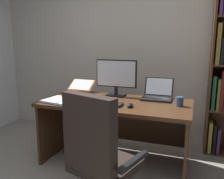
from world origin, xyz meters
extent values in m
cube|color=beige|center=(0.00, 1.95, 1.25)|extent=(5.00, 0.12, 2.50)
cube|color=#4C2D19|center=(-0.01, 0.98, 0.73)|extent=(1.68, 0.80, 0.04)
cube|color=#4C2D19|center=(-0.82, 0.98, 0.36)|extent=(0.03, 0.74, 0.71)
cube|color=#4C2D19|center=(0.80, 0.98, 0.36)|extent=(0.03, 0.74, 0.71)
cube|color=#4C2D19|center=(-0.01, 1.35, 0.39)|extent=(1.56, 0.03, 0.50)
cube|color=#4C2D19|center=(1.01, 1.70, 1.14)|extent=(0.02, 0.34, 2.28)
cube|color=gold|center=(1.06, 1.66, 0.22)|extent=(0.04, 0.24, 0.39)
cube|color=black|center=(1.11, 1.66, 0.21)|extent=(0.03, 0.24, 0.37)
cube|color=#512D66|center=(1.16, 1.64, 0.18)|extent=(0.04, 0.19, 0.31)
cube|color=#195633|center=(1.06, 1.64, 0.80)|extent=(0.04, 0.20, 0.42)
cube|color=olive|center=(1.11, 1.65, 0.78)|extent=(0.03, 0.22, 0.39)
cube|color=maroon|center=(1.15, 1.68, 0.83)|extent=(0.04, 0.27, 0.49)
cube|color=olive|center=(1.06, 1.67, 1.39)|extent=(0.05, 0.26, 0.48)
cube|color=black|center=(1.11, 1.65, 1.31)|extent=(0.03, 0.21, 0.31)
cube|color=#2D231E|center=(0.15, 0.24, 0.39)|extent=(0.62, 0.61, 0.07)
cube|color=#2D231E|center=(0.09, 0.05, 0.73)|extent=(0.48, 0.24, 0.62)
cube|color=black|center=(-0.11, 0.32, 0.51)|extent=(0.16, 0.38, 0.04)
cube|color=black|center=(0.42, 0.15, 0.51)|extent=(0.16, 0.38, 0.04)
cube|color=black|center=(-0.09, 1.25, 0.76)|extent=(0.22, 0.16, 0.02)
cylinder|color=black|center=(-0.09, 1.25, 0.82)|extent=(0.04, 0.04, 0.09)
cube|color=black|center=(-0.09, 1.26, 1.03)|extent=(0.52, 0.02, 0.34)
cube|color=silver|center=(-0.09, 1.24, 1.03)|extent=(0.49, 0.00, 0.31)
cube|color=black|center=(0.42, 1.21, 0.76)|extent=(0.35, 0.23, 0.02)
cube|color=#2D2D30|center=(0.42, 1.19, 0.78)|extent=(0.29, 0.13, 0.00)
cube|color=black|center=(0.42, 1.37, 0.88)|extent=(0.35, 0.08, 0.21)
cube|color=silver|center=(0.42, 1.36, 0.88)|extent=(0.31, 0.07, 0.19)
cube|color=black|center=(-0.09, 0.81, 0.77)|extent=(0.42, 0.15, 0.02)
ellipsoid|color=black|center=(0.21, 0.81, 0.77)|extent=(0.06, 0.10, 0.04)
cube|color=black|center=(-0.61, 1.23, 0.76)|extent=(0.14, 0.12, 0.01)
cube|color=black|center=(-0.61, 1.18, 0.77)|extent=(0.29, 0.01, 0.01)
cube|color=orange|center=(-0.61, 1.33, 0.84)|extent=(0.33, 0.20, 0.12)
cube|color=silver|center=(-0.61, 1.32, 0.85)|extent=(0.30, 0.19, 0.11)
cube|color=navy|center=(-0.66, 0.78, 0.76)|extent=(0.30, 0.35, 0.01)
cube|color=navy|center=(-0.41, 0.74, 0.76)|extent=(0.30, 0.35, 0.01)
cube|color=silver|center=(-0.66, 0.78, 0.77)|extent=(0.28, 0.33, 0.02)
cube|color=silver|center=(-0.41, 0.74, 0.77)|extent=(0.28, 0.33, 0.02)
cylinder|color=#B7B7BC|center=(-0.53, 0.76, 0.77)|extent=(0.07, 0.28, 0.02)
cube|color=silver|center=(-0.27, 0.94, 0.76)|extent=(0.17, 0.22, 0.01)
cylinder|color=black|center=(-0.25, 0.94, 0.77)|extent=(0.14, 0.05, 0.01)
cylinder|color=#334C7A|center=(0.69, 1.02, 0.80)|extent=(0.08, 0.08, 0.10)
camera|label=1|loc=(0.83, -1.52, 1.44)|focal=38.27mm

